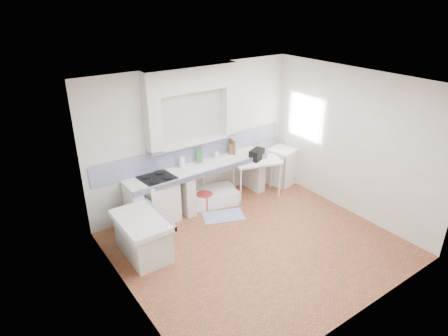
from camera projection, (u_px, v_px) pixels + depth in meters
floor at (257, 245)px, 6.73m from camera, size 4.50×4.50×0.00m
ceiling at (264, 84)px, 5.56m from camera, size 4.50×4.50×0.00m
wall_back at (195, 137)px, 7.63m from camera, size 4.50×0.00×4.50m
wall_front at (368, 230)px, 4.66m from camera, size 4.50×0.00×4.50m
wall_left at (126, 215)px, 4.97m from camera, size 0.00×4.50×4.50m
wall_right at (351, 143)px, 7.33m from camera, size 0.00×4.50×4.50m
alcove_mass at (192, 79)px, 7.00m from camera, size 1.90×0.25×0.45m
window_frame at (312, 116)px, 8.22m from camera, size 0.35×0.86×1.06m
lace_valance at (309, 99)px, 7.99m from camera, size 0.01×0.84×0.24m
counter_slab at (199, 168)px, 7.58m from camera, size 3.00×0.60×0.08m
counter_lip at (207, 173)px, 7.37m from camera, size 3.00×0.04×0.10m
counter_pier_left at (134, 209)px, 7.03m from camera, size 0.20×0.55×0.82m
counter_pier_mid at (185, 193)px, 7.58m from camera, size 0.20×0.55×0.82m
counter_pier_right at (254, 171)px, 8.50m from camera, size 0.20×0.55×0.82m
peninsula_top at (141, 220)px, 6.23m from camera, size 0.70×1.10×0.08m
peninsula_base at (143, 238)px, 6.38m from camera, size 0.60×1.00×0.62m
peninsula_lip at (160, 214)px, 6.40m from camera, size 0.04×1.10×0.10m
backsplash at (196, 151)px, 7.74m from camera, size 4.27×0.03×0.40m
stove at (158, 200)px, 7.30m from camera, size 0.68×0.66×0.88m
sink at (209, 197)px, 8.01m from camera, size 1.23×0.88×0.27m
side_table at (257, 178)px, 8.22m from camera, size 1.09×0.81×0.04m
fridge at (282, 166)px, 8.74m from camera, size 0.65×0.65×0.83m
bucket_red at (205, 201)px, 7.84m from camera, size 0.40×0.40×0.31m
bucket_orange at (211, 198)px, 8.01m from camera, size 0.35×0.35×0.26m
bucket_blue at (227, 194)px, 8.11m from camera, size 0.33×0.33×0.29m
basin_white at (233, 196)px, 8.22m from camera, size 0.41×0.41×0.13m
water_bottle_a at (198, 196)px, 8.00m from camera, size 0.11×0.11×0.33m
water_bottle_b at (204, 195)px, 8.09m from camera, size 0.09×0.09×0.28m
black_bag at (257, 155)px, 8.05m from camera, size 0.40×0.32×0.22m
green_bottle_a at (198, 156)px, 7.65m from camera, size 0.07×0.07×0.30m
green_bottle_b at (201, 155)px, 7.69m from camera, size 0.08×0.08×0.29m
knife_block at (231, 149)px, 8.10m from camera, size 0.12×0.10×0.21m
cutting_board at (232, 147)px, 8.09m from camera, size 0.04×0.23×0.31m
paper_towel at (182, 162)px, 7.48m from camera, size 0.13×0.13×0.21m
soap_bottle at (216, 154)px, 7.90m from camera, size 0.10×0.11×0.19m
rug at (223, 216)px, 7.58m from camera, size 0.91×0.71×0.01m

